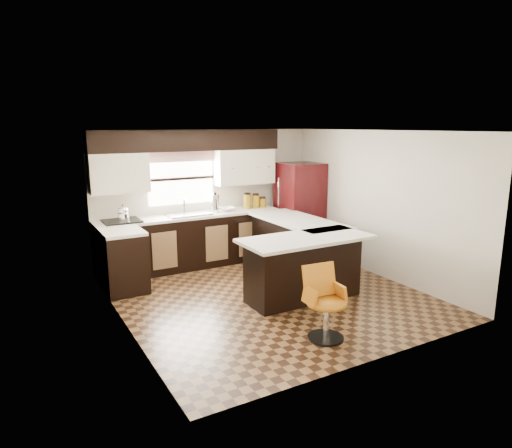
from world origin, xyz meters
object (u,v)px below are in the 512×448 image
peninsula_return (303,269)px  bar_chair (327,304)px  peninsula_long (295,249)px  refrigerator (300,209)px

peninsula_return → bar_chair: peninsula_return is taller
peninsula_return → bar_chair: bearing=-113.0°
peninsula_long → refrigerator: (0.80, 1.04, 0.44)m
peninsula_long → peninsula_return: (-0.53, -0.97, 0.00)m
peninsula_long → refrigerator: 1.38m
peninsula_return → refrigerator: bearing=56.6°
peninsula_return → bar_chair: 1.30m
bar_chair → peninsula_return: bearing=71.9°
peninsula_return → refrigerator: size_ratio=0.93×
peninsula_long → bar_chair: (-1.03, -2.17, -0.01)m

